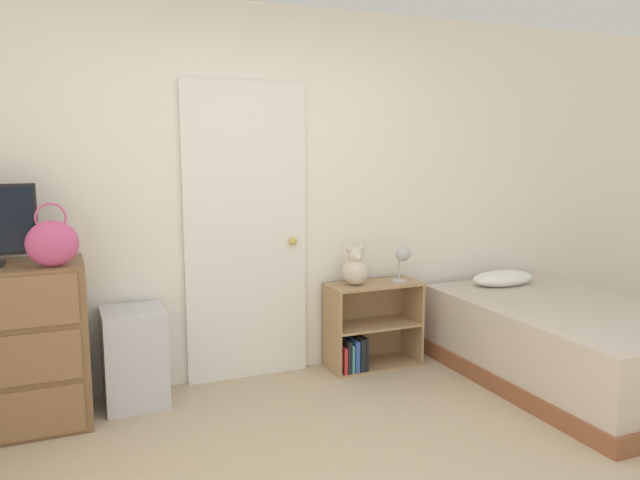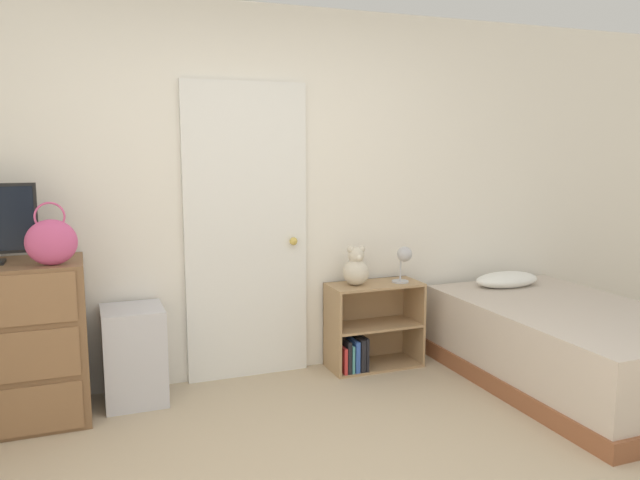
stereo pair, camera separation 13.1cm
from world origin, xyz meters
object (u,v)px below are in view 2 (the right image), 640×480
at_px(bookshelf, 367,332).
at_px(handbag, 51,242).
at_px(desk_lamp, 404,258).
at_px(storage_bin, 134,355).
at_px(teddy_bear, 356,268).
at_px(bed, 568,346).

bearing_deg(bookshelf, handbag, -172.74).
bearing_deg(bookshelf, desk_lamp, -11.74).
bearing_deg(bookshelf, storage_bin, -178.58).
bearing_deg(desk_lamp, storage_bin, 179.60).
bearing_deg(handbag, teddy_bear, 7.37).
xyz_separation_m(storage_bin, teddy_bear, (1.55, 0.03, 0.44)).
bearing_deg(bed, handbag, 170.52).
bearing_deg(teddy_bear, bed, -32.77).
bearing_deg(desk_lamp, handbag, -174.87).
relative_size(bookshelf, bed, 0.35).
xyz_separation_m(handbag, bed, (3.20, -0.53, -0.81)).
xyz_separation_m(handbag, bookshelf, (2.07, 0.26, -0.82)).
height_order(teddy_bear, desk_lamp, teddy_bear).
relative_size(storage_bin, teddy_bear, 2.14).
height_order(bookshelf, bed, bed).
height_order(storage_bin, bed, bed).
bearing_deg(teddy_bear, bookshelf, 5.00).
relative_size(storage_bin, bed, 0.32).
height_order(handbag, storage_bin, handbag).
height_order(storage_bin, desk_lamp, desk_lamp).
distance_m(handbag, desk_lamp, 2.36).
relative_size(desk_lamp, bed, 0.14).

